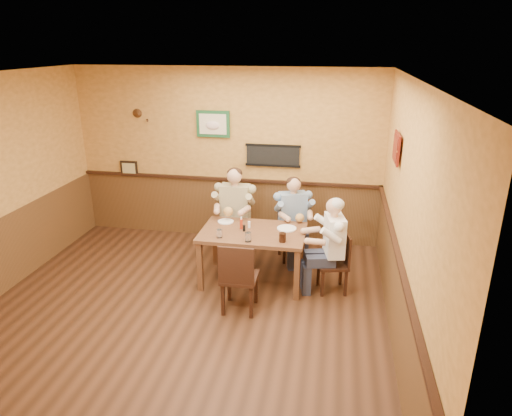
{
  "coord_description": "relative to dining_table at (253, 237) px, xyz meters",
  "views": [
    {
      "loc": [
        1.77,
        -4.53,
        3.14
      ],
      "look_at": [
        0.76,
        0.97,
        1.1
      ],
      "focal_mm": 32.0,
      "sensor_mm": 36.0,
      "label": 1
    }
  ],
  "objects": [
    {
      "name": "room",
      "position": [
        -0.58,
        -0.85,
        1.03
      ],
      "size": [
        5.02,
        5.03,
        2.81
      ],
      "color": "#351D0F",
      "rests_on": "ground"
    },
    {
      "name": "plate_far_right",
      "position": [
        0.44,
        0.15,
        0.1
      ],
      "size": [
        0.33,
        0.33,
        0.02
      ],
      "primitive_type": "cylinder",
      "rotation": [
        0.0,
        0.0,
        0.27
      ],
      "color": "white",
      "rests_on": "dining_table"
    },
    {
      "name": "diner_white_elder",
      "position": [
        1.08,
        -0.07,
        -0.07
      ],
      "size": [
        0.65,
        0.65,
        1.17
      ],
      "primitive_type": null,
      "rotation": [
        0.0,
        0.0,
        -1.35
      ],
      "color": "white",
      "rests_on": "ground"
    },
    {
      "name": "water_glass_left",
      "position": [
        -0.39,
        -0.29,
        0.15
      ],
      "size": [
        0.09,
        0.09,
        0.11
      ],
      "primitive_type": "cylinder",
      "rotation": [
        0.0,
        0.0,
        0.26
      ],
      "color": "white",
      "rests_on": "dining_table"
    },
    {
      "name": "cola_tumbler",
      "position": [
        0.43,
        -0.28,
        0.15
      ],
      "size": [
        0.1,
        0.1,
        0.12
      ],
      "primitive_type": "cylinder",
      "rotation": [
        0.0,
        0.0,
        -0.14
      ],
      "color": "black",
      "rests_on": "dining_table"
    },
    {
      "name": "water_glass_mid",
      "position": [
        0.0,
        -0.35,
        0.15
      ],
      "size": [
        0.1,
        0.1,
        0.12
      ],
      "primitive_type": "cylinder",
      "rotation": [
        0.0,
        0.0,
        0.22
      ],
      "color": "white",
      "rests_on": "dining_table"
    },
    {
      "name": "pepper_shaker",
      "position": [
        -0.12,
        -0.03,
        0.14
      ],
      "size": [
        0.04,
        0.04,
        0.09
      ],
      "primitive_type": "cylinder",
      "rotation": [
        0.0,
        0.0,
        -0.12
      ],
      "color": "black",
      "rests_on": "dining_table"
    },
    {
      "name": "diner_blue_polo",
      "position": [
        0.45,
        0.79,
        -0.07
      ],
      "size": [
        0.69,
        0.69,
        1.17
      ],
      "primitive_type": null,
      "rotation": [
        0.0,
        0.0,
        0.36
      ],
      "color": "#7B96B8",
      "rests_on": "ground"
    },
    {
      "name": "chair_back_left",
      "position": [
        -0.41,
        0.74,
        -0.21
      ],
      "size": [
        0.41,
        0.41,
        0.89
      ],
      "primitive_type": null,
      "rotation": [
        0.0,
        0.0,
        -0.01
      ],
      "color": "#321A0F",
      "rests_on": "ground"
    },
    {
      "name": "plate_far_left",
      "position": [
        -0.44,
        0.25,
        0.1
      ],
      "size": [
        0.29,
        0.29,
        0.01
      ],
      "primitive_type": "cylinder",
      "rotation": [
        0.0,
        0.0,
        0.37
      ],
      "color": "white",
      "rests_on": "dining_table"
    },
    {
      "name": "chair_right_end",
      "position": [
        1.08,
        -0.07,
        -0.25
      ],
      "size": [
        0.45,
        0.45,
        0.82
      ],
      "primitive_type": null,
      "rotation": [
        0.0,
        0.0,
        -1.35
      ],
      "color": "#321A0F",
      "rests_on": "ground"
    },
    {
      "name": "chair_near_side",
      "position": [
        -0.03,
        -0.74,
        -0.19
      ],
      "size": [
        0.43,
        0.43,
        0.93
      ],
      "primitive_type": null,
      "rotation": [
        0.0,
        0.0,
        3.15
      ],
      "color": "#321A0F",
      "rests_on": "ground"
    },
    {
      "name": "salt_shaker",
      "position": [
        -0.07,
        0.1,
        0.14
      ],
      "size": [
        0.04,
        0.04,
        0.09
      ],
      "primitive_type": "cylinder",
      "rotation": [
        0.0,
        0.0,
        0.03
      ],
      "color": "white",
      "rests_on": "dining_table"
    },
    {
      "name": "chair_back_right",
      "position": [
        0.45,
        0.79,
        -0.25
      ],
      "size": [
        0.49,
        0.49,
        0.82
      ],
      "primitive_type": null,
      "rotation": [
        0.0,
        0.0,
        0.36
      ],
      "color": "#321A0F",
      "rests_on": "ground"
    },
    {
      "name": "dining_table",
      "position": [
        0.0,
        0.0,
        0.0
      ],
      "size": [
        1.4,
        0.9,
        0.75
      ],
      "color": "brown",
      "rests_on": "ground"
    },
    {
      "name": "diner_tan_shirt",
      "position": [
        -0.41,
        0.74,
        -0.02
      ],
      "size": [
        0.59,
        0.59,
        1.27
      ],
      "primitive_type": null,
      "rotation": [
        0.0,
        0.0,
        -0.01
      ],
      "color": "tan",
      "rests_on": "ground"
    },
    {
      "name": "hot_sauce_bottle",
      "position": [
        -0.17,
        0.04,
        0.17
      ],
      "size": [
        0.04,
        0.04,
        0.16
      ],
      "primitive_type": "cylinder",
      "rotation": [
        0.0,
        0.0,
        -0.09
      ],
      "color": "#B02F12",
      "rests_on": "dining_table"
    }
  ]
}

